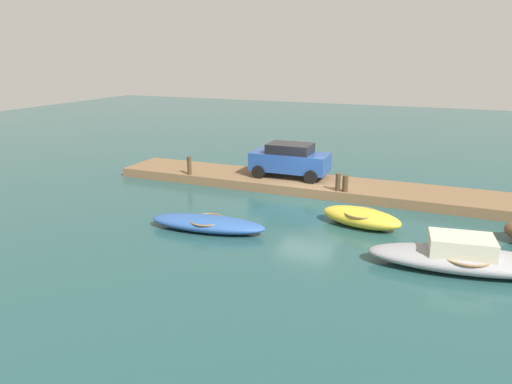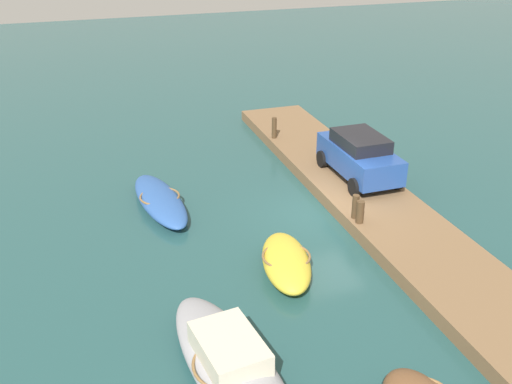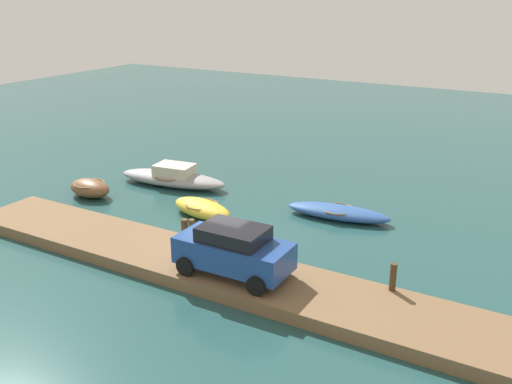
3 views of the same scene
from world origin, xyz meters
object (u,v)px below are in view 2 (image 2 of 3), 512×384
(rowboat_blue, at_px, (160,200))
(mooring_post_mid_east, at_px, (274,128))
(motorboat_grey, at_px, (232,366))
(rowboat_yellow, at_px, (286,262))
(mooring_post_west, at_px, (360,212))
(parked_car, at_px, (359,155))
(mooring_post_mid_west, at_px, (355,207))

(rowboat_blue, bearing_deg, mooring_post_mid_east, -60.76)
(motorboat_grey, xyz_separation_m, rowboat_yellow, (3.66, -2.67, -0.06))
(mooring_post_west, distance_m, mooring_post_mid_east, 8.01)
(parked_car, bearing_deg, mooring_post_west, 153.11)
(rowboat_yellow, xyz_separation_m, parked_car, (4.49, -4.55, 0.95))
(mooring_post_mid_east, height_order, parked_car, parked_car)
(rowboat_blue, distance_m, motorboat_grey, 8.86)
(rowboat_yellow, relative_size, mooring_post_west, 4.50)
(mooring_post_west, height_order, mooring_post_mid_east, mooring_post_mid_east)
(rowboat_blue, xyz_separation_m, mooring_post_west, (-3.87, -5.72, 0.53))
(mooring_post_west, relative_size, mooring_post_mid_east, 0.81)
(motorboat_grey, relative_size, parked_car, 1.55)
(mooring_post_mid_east, bearing_deg, motorboat_grey, 156.43)
(mooring_post_west, xyz_separation_m, mooring_post_mid_east, (8.00, 0.00, 0.08))
(rowboat_blue, distance_m, mooring_post_mid_west, 6.74)
(mooring_post_west, xyz_separation_m, parked_car, (3.16, -1.55, 0.50))
(motorboat_grey, xyz_separation_m, mooring_post_mid_west, (5.32, -5.67, 0.42))
(parked_car, bearing_deg, motorboat_grey, 137.73)
(rowboat_yellow, bearing_deg, parked_car, -33.28)
(mooring_post_mid_east, bearing_deg, rowboat_blue, 125.91)
(mooring_post_mid_east, bearing_deg, rowboat_yellow, 162.21)
(mooring_post_mid_west, bearing_deg, rowboat_blue, 58.27)
(rowboat_blue, relative_size, mooring_post_west, 6.20)
(rowboat_blue, relative_size, motorboat_grey, 0.78)
(motorboat_grey, relative_size, mooring_post_mid_east, 6.48)
(motorboat_grey, bearing_deg, rowboat_blue, -7.29)
(rowboat_yellow, height_order, mooring_post_mid_east, mooring_post_mid_east)
(rowboat_yellow, relative_size, parked_car, 0.88)
(motorboat_grey, distance_m, rowboat_yellow, 4.54)
(rowboat_blue, relative_size, mooring_post_mid_east, 5.05)
(mooring_post_mid_east, distance_m, parked_car, 5.11)
(motorboat_grey, height_order, mooring_post_mid_west, mooring_post_mid_west)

